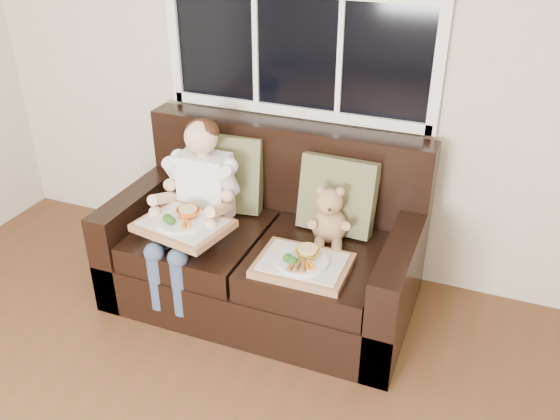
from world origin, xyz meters
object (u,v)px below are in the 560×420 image
at_px(loveseat, 267,250).
at_px(teddy_bear, 329,219).
at_px(tray_right, 303,263).
at_px(child, 196,194).
at_px(tray_left, 183,223).

relative_size(loveseat, teddy_bear, 4.96).
bearing_deg(tray_right, child, 165.10).
relative_size(teddy_bear, tray_right, 0.73).
distance_m(child, tray_right, 0.74).
xyz_separation_m(teddy_bear, tray_right, (-0.04, -0.30, -0.10)).
xyz_separation_m(loveseat, child, (-0.37, -0.12, 0.35)).
relative_size(loveseat, tray_right, 3.61).
relative_size(child, tray_right, 1.98).
distance_m(child, tray_left, 0.21).
bearing_deg(loveseat, tray_left, -138.16).
bearing_deg(child, teddy_bear, 9.97).
distance_m(loveseat, child, 0.52).
relative_size(child, teddy_bear, 2.72).
bearing_deg(tray_right, teddy_bear, 82.59).
bearing_deg(child, tray_right, -14.25).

